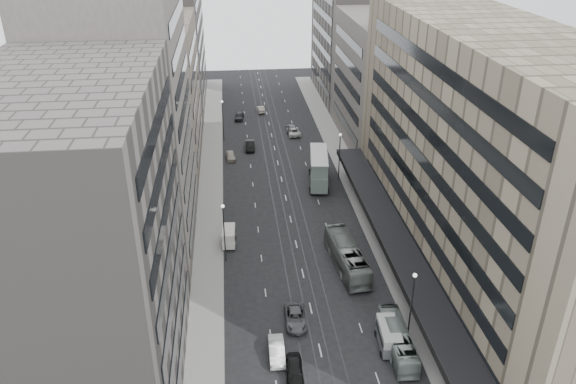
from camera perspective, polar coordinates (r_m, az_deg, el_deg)
name	(u,v)px	position (r m, az deg, el deg)	size (l,w,h in m)	color
ground	(312,314)	(65.64, 2.44, -12.25)	(220.00, 220.00, 0.00)	black
sidewalk_right	(349,172)	(99.12, 6.18, 2.04)	(4.00, 125.00, 0.15)	gray
sidewalk_left	(211,178)	(97.12, -7.81, 1.40)	(4.00, 125.00, 0.15)	gray
department_store	(483,158)	(70.54, 19.24, 3.28)	(19.20, 60.00, 30.00)	gray
building_right_mid	(385,81)	(110.51, 9.85, 11.03)	(15.00, 28.00, 24.00)	#534F48
building_right_far	(353,38)	(138.35, 6.61, 15.24)	(15.00, 32.00, 28.00)	#5D5954
building_left_a	(81,252)	(51.61, -20.27, -5.73)	(15.00, 28.00, 30.00)	#5D5954
building_left_b	(125,123)	(74.69, -16.18, 6.72)	(15.00, 26.00, 34.00)	#534F48
building_left_c	(152,95)	(101.44, -13.62, 9.55)	(15.00, 28.00, 25.00)	#776B5D
building_left_d	(167,45)	(132.87, -12.14, 14.36)	(15.00, 38.00, 28.00)	#5D5954
lamp_right_near	(412,298)	(60.66, 12.50, -10.50)	(0.44, 0.44, 8.32)	#262628
lamp_right_far	(340,151)	(94.38, 5.27, 4.18)	(0.44, 0.44, 8.32)	#262628
lamp_left_near	(224,226)	(72.07, -6.54, -3.47)	(0.44, 0.44, 8.32)	#262628
lamp_left_far	(223,116)	(111.37, -6.65, 7.70)	(0.44, 0.44, 8.32)	#262628
bus_near	(397,340)	(61.33, 11.06, -14.52)	(2.23, 9.54, 2.66)	gray
bus_far	(347,256)	(72.50, 6.00, -6.49)	(2.87, 12.25, 3.41)	slate
double_decker	(319,168)	(93.34, 3.14, 2.47)	(4.10, 10.19, 5.42)	slate
vw_microbus	(389,336)	(61.51, 10.20, -14.16)	(2.46, 4.89, 2.57)	#4F5356
panel_van	(229,236)	(77.42, -6.03, -4.47)	(2.02, 3.89, 2.41)	white
sedan_0	(294,369)	(58.07, 0.65, -17.56)	(1.71, 4.26, 1.45)	black
sedan_1	(277,351)	(59.94, -1.16, -15.81)	(1.58, 4.52, 1.49)	silver
sedan_2	(296,317)	(63.98, 0.77, -12.61)	(2.34, 5.07, 1.41)	#525254
sedan_4	(231,156)	(104.12, -5.84, 3.68)	(1.62, 4.04, 1.37)	#A99F8C
sedan_5	(250,146)	(108.18, -3.87, 4.73)	(1.67, 4.79, 1.58)	black
sedan_6	(294,131)	(115.37, 0.56, 6.21)	(2.46, 5.34, 1.48)	white
sedan_7	(292,129)	(116.65, 0.40, 6.47)	(2.22, 5.45, 1.58)	#58585A
sedan_8	(239,116)	(124.54, -4.96, 7.69)	(1.78, 4.43, 1.51)	#262628
sedan_9	(261,109)	(129.02, -2.78, 8.41)	(1.42, 4.09, 1.35)	#AD9E8F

